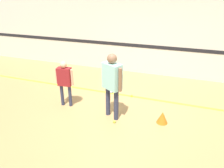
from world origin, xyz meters
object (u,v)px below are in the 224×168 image
tennis_ball_stray_left (70,99)px  tennis_ball_stray_right (132,96)px  person_instructor (112,80)px  training_cone (162,117)px  person_student_left (65,79)px  racket_spare_on_floor (111,91)px  tennis_ball_by_spare_racket (107,88)px  tennis_ball_near_instructor (114,122)px

tennis_ball_stray_left → tennis_ball_stray_right: 1.79m
person_instructor → tennis_ball_stray_right: 1.56m
tennis_ball_stray_right → training_cone: 1.48m
person_student_left → racket_spare_on_floor: 1.67m
person_instructor → tennis_ball_stray_left: person_instructor is taller
tennis_ball_by_spare_racket → tennis_ball_stray_right: same height
tennis_ball_by_spare_racket → tennis_ball_near_instructor: bearing=-64.4°
tennis_ball_near_instructor → racket_spare_on_floor: bearing=112.1°
tennis_ball_stray_right → training_cone: bearing=-46.2°
tennis_ball_stray_right → person_instructor: bearing=-98.6°
person_instructor → tennis_ball_by_spare_racket: 1.89m
person_instructor → tennis_ball_stray_right: bearing=109.6°
racket_spare_on_floor → tennis_ball_near_instructor: 1.73m
person_instructor → racket_spare_on_floor: bearing=138.7°
person_student_left → training_cone: size_ratio=4.36×
tennis_ball_stray_left → person_instructor: bearing=-17.2°
tennis_ball_near_instructor → tennis_ball_stray_right: (0.04, 1.45, 0.00)m
person_instructor → training_cone: person_instructor is taller
person_instructor → tennis_ball_stray_left: (-1.43, 0.44, -0.96)m
person_instructor → tennis_ball_stray_left: 1.78m
tennis_ball_stray_left → tennis_ball_stray_right: same height
person_instructor → training_cone: bearing=35.1°
tennis_ball_stray_left → person_student_left: bearing=-75.5°
tennis_ball_stray_right → training_cone: size_ratio=0.23×
tennis_ball_near_instructor → tennis_ball_stray_right: same height
tennis_ball_by_spare_racket → training_cone: size_ratio=0.23×
tennis_ball_by_spare_racket → tennis_ball_stray_right: bearing=-17.2°
person_student_left → racket_spare_on_floor: bearing=48.5°
tennis_ball_stray_left → tennis_ball_stray_right: bearing=25.4°
tennis_ball_near_instructor → person_student_left: bearing=165.9°
tennis_ball_stray_left → tennis_ball_near_instructor: bearing=-23.5°
racket_spare_on_floor → training_cone: (1.71, -1.22, 0.13)m
training_cone → racket_spare_on_floor: bearing=144.6°
tennis_ball_near_instructor → tennis_ball_by_spare_racket: (-0.82, 1.72, 0.00)m
racket_spare_on_floor → tennis_ball_by_spare_racket: tennis_ball_by_spare_racket is taller
person_instructor → tennis_ball_by_spare_racket: size_ratio=24.41×
person_instructor → tennis_ball_stray_right: person_instructor is taller
tennis_ball_stray_left → tennis_ball_by_spare_racket: bearing=54.2°
person_student_left → tennis_ball_by_spare_racket: size_ratio=18.96×
racket_spare_on_floor → tennis_ball_near_instructor: (0.65, -1.60, 0.02)m
tennis_ball_by_spare_racket → tennis_ball_stray_right: 0.91m
tennis_ball_stray_left → training_cone: 2.65m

